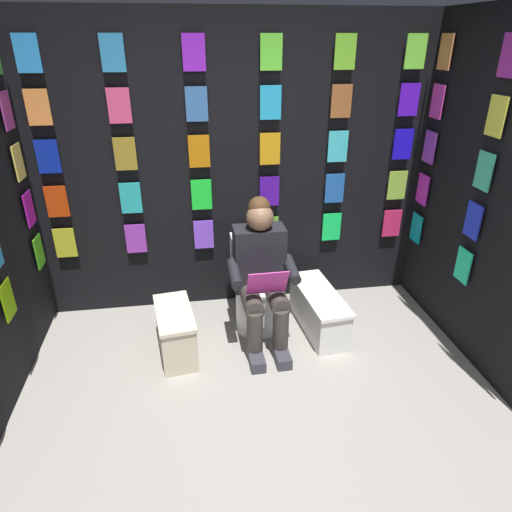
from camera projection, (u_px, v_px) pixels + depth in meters
The scene contains 7 objects.
ground_plane at pixel (275, 460), 2.70m from camera, with size 30.00×30.00×0.00m, color gray.
display_wall_back at pixel (234, 170), 3.87m from camera, with size 3.43×0.14×2.48m.
display_wall_left at pixel (489, 196), 3.23m from camera, with size 0.14×1.88×2.48m.
toilet at pixel (257, 290), 3.86m from camera, with size 0.41×0.56×0.77m.
person_reading at pixel (262, 274), 3.54m from camera, with size 0.53×0.69×1.19m.
comic_longbox_near at pixel (319, 310), 3.85m from camera, with size 0.35×0.81×0.35m.
comic_longbox_far at pixel (176, 332), 3.53m from camera, with size 0.34×0.61×0.39m.
Camera 1 is at (0.40, 1.86, 2.27)m, focal length 31.87 mm.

